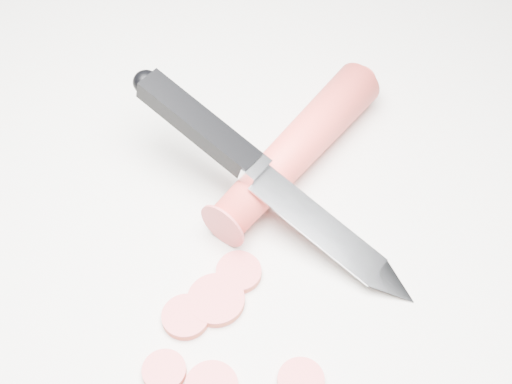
# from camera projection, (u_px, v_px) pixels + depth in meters

# --- Properties ---
(ground) EXTENTS (2.40, 2.40, 0.00)m
(ground) POSITION_uv_depth(u_px,v_px,m) (255.00, 240.00, 0.55)
(ground) COLOR beige
(ground) RESTS_ON ground
(carrot) EXTENTS (0.10, 0.19, 0.04)m
(carrot) POSITION_uv_depth(u_px,v_px,m) (297.00, 148.00, 0.58)
(carrot) COLOR red
(carrot) RESTS_ON ground
(carrot_slice_0) EXTENTS (0.03, 0.03, 0.01)m
(carrot_slice_0) POSITION_uv_depth(u_px,v_px,m) (239.00, 272.00, 0.52)
(carrot_slice_0) COLOR #CB4244
(carrot_slice_0) RESTS_ON ground
(carrot_slice_1) EXTENTS (0.03, 0.03, 0.01)m
(carrot_slice_1) POSITION_uv_depth(u_px,v_px,m) (164.00, 371.00, 0.48)
(carrot_slice_1) COLOR #CB4244
(carrot_slice_1) RESTS_ON ground
(carrot_slice_2) EXTENTS (0.04, 0.04, 0.01)m
(carrot_slice_2) POSITION_uv_depth(u_px,v_px,m) (216.00, 300.00, 0.51)
(carrot_slice_2) COLOR #CB4244
(carrot_slice_2) RESTS_ON ground
(carrot_slice_4) EXTENTS (0.03, 0.03, 0.01)m
(carrot_slice_4) POSITION_uv_depth(u_px,v_px,m) (301.00, 380.00, 0.47)
(carrot_slice_4) COLOR #CB4244
(carrot_slice_4) RESTS_ON ground
(carrot_slice_5) EXTENTS (0.03, 0.03, 0.01)m
(carrot_slice_5) POSITION_uv_depth(u_px,v_px,m) (238.00, 270.00, 0.53)
(carrot_slice_5) COLOR #CB4244
(carrot_slice_5) RESTS_ON ground
(carrot_slice_6) EXTENTS (0.03, 0.03, 0.01)m
(carrot_slice_6) POSITION_uv_depth(u_px,v_px,m) (186.00, 317.00, 0.50)
(carrot_slice_6) COLOR #CB4244
(carrot_slice_6) RESTS_ON ground
(kitchen_knife) EXTENTS (0.26, 0.12, 0.08)m
(kitchen_knife) POSITION_uv_depth(u_px,v_px,m) (271.00, 180.00, 0.53)
(kitchen_knife) COLOR silver
(kitchen_knife) RESTS_ON ground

